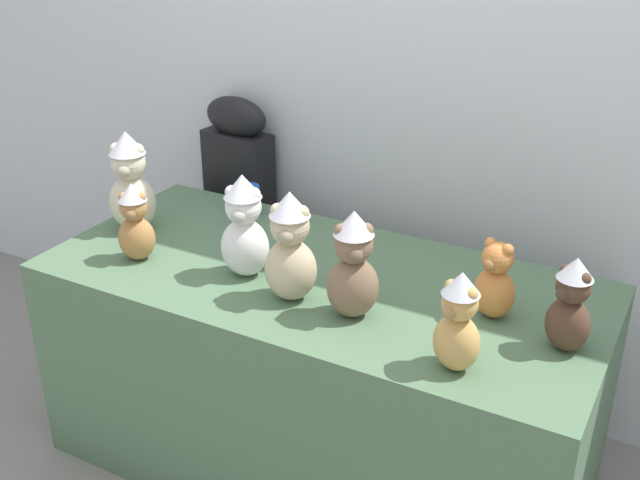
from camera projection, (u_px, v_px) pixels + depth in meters
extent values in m
cube|color=silver|center=(411.00, 50.00, 2.63)|extent=(7.00, 0.08, 2.60)
cube|color=#4C6B4C|center=(320.00, 374.00, 2.53)|extent=(1.73, 0.79, 0.73)
cube|color=black|center=(242.00, 242.00, 3.18)|extent=(0.29, 0.15, 0.94)
ellipsoid|color=black|center=(236.00, 117.00, 2.95)|extent=(0.29, 0.15, 0.15)
ellipsoid|color=tan|center=(456.00, 342.00, 1.90)|extent=(0.15, 0.13, 0.15)
sphere|color=tan|center=(460.00, 303.00, 1.85)|extent=(0.09, 0.09, 0.09)
sphere|color=tan|center=(452.00, 286.00, 1.85)|extent=(0.03, 0.03, 0.03)
sphere|color=tan|center=(471.00, 294.00, 1.82)|extent=(0.03, 0.03, 0.03)
sphere|color=olive|center=(450.00, 312.00, 1.83)|extent=(0.04, 0.04, 0.04)
cone|color=silver|center=(462.00, 283.00, 1.83)|extent=(0.10, 0.10, 0.06)
ellipsoid|color=#7F6047|center=(353.00, 287.00, 2.12)|extent=(0.19, 0.18, 0.18)
sphere|color=#7F6047|center=(354.00, 244.00, 2.06)|extent=(0.11, 0.11, 0.11)
sphere|color=#7F6047|center=(341.00, 231.00, 2.04)|extent=(0.04, 0.04, 0.04)
sphere|color=#7F6047|center=(366.00, 230.00, 2.05)|extent=(0.04, 0.04, 0.04)
sphere|color=brown|center=(355.00, 255.00, 2.03)|extent=(0.04, 0.04, 0.04)
cone|color=silver|center=(354.00, 223.00, 2.04)|extent=(0.11, 0.11, 0.07)
ellipsoid|color=#D17F3D|center=(494.00, 293.00, 2.12)|extent=(0.14, 0.13, 0.15)
sphere|color=#D17F3D|center=(498.00, 258.00, 2.08)|extent=(0.09, 0.09, 0.09)
sphere|color=#D17F3D|center=(491.00, 243.00, 2.08)|extent=(0.03, 0.03, 0.03)
sphere|color=#D17F3D|center=(508.00, 250.00, 2.05)|extent=(0.03, 0.03, 0.03)
sphere|color=#A06536|center=(490.00, 265.00, 2.06)|extent=(0.04, 0.04, 0.04)
ellipsoid|color=white|center=(245.00, 247.00, 2.34)|extent=(0.18, 0.16, 0.18)
sphere|color=white|center=(243.00, 207.00, 2.28)|extent=(0.11, 0.11, 0.11)
sphere|color=white|center=(232.00, 192.00, 2.27)|extent=(0.04, 0.04, 0.04)
sphere|color=white|center=(254.00, 194.00, 2.25)|extent=(0.04, 0.04, 0.04)
sphere|color=#B4B3AF|center=(238.00, 216.00, 2.24)|extent=(0.05, 0.05, 0.05)
cone|color=silver|center=(242.00, 186.00, 2.25)|extent=(0.11, 0.11, 0.07)
ellipsoid|color=#4C3323|center=(567.00, 324.00, 1.98)|extent=(0.15, 0.14, 0.15)
sphere|color=#4C3323|center=(573.00, 287.00, 1.93)|extent=(0.09, 0.09, 0.09)
sphere|color=#4C3323|center=(566.00, 271.00, 1.93)|extent=(0.03, 0.03, 0.03)
sphere|color=#4C3323|center=(585.00, 279.00, 1.89)|extent=(0.03, 0.03, 0.03)
sphere|color=#412E23|center=(563.00, 294.00, 1.91)|extent=(0.04, 0.04, 0.04)
cone|color=silver|center=(577.00, 268.00, 1.91)|extent=(0.09, 0.09, 0.06)
ellipsoid|color=#CCB78E|center=(291.00, 270.00, 2.20)|extent=(0.18, 0.17, 0.19)
sphere|color=#CCB78E|center=(290.00, 226.00, 2.14)|extent=(0.11, 0.11, 0.11)
sphere|color=#CCB78E|center=(277.00, 210.00, 2.13)|extent=(0.04, 0.04, 0.04)
sphere|color=#CCB78E|center=(302.00, 213.00, 2.12)|extent=(0.04, 0.04, 0.04)
sphere|color=#9D8E71|center=(286.00, 236.00, 2.11)|extent=(0.05, 0.05, 0.05)
cone|color=silver|center=(289.00, 204.00, 2.12)|extent=(0.12, 0.12, 0.07)
ellipsoid|color=#B27A42|center=(137.00, 238.00, 2.44)|extent=(0.15, 0.14, 0.14)
sphere|color=#B27A42|center=(133.00, 207.00, 2.39)|extent=(0.09, 0.09, 0.09)
sphere|color=#B27A42|center=(124.00, 197.00, 2.38)|extent=(0.03, 0.03, 0.03)
sphere|color=#B27A42|center=(141.00, 197.00, 2.38)|extent=(0.03, 0.03, 0.03)
sphere|color=olive|center=(130.00, 214.00, 2.36)|extent=(0.04, 0.04, 0.04)
cone|color=silver|center=(132.00, 192.00, 2.37)|extent=(0.09, 0.09, 0.06)
ellipsoid|color=beige|center=(133.00, 203.00, 2.63)|extent=(0.20, 0.18, 0.20)
sphere|color=beige|center=(128.00, 163.00, 2.57)|extent=(0.12, 0.12, 0.12)
sphere|color=beige|center=(116.00, 149.00, 2.56)|extent=(0.04, 0.04, 0.04)
sphere|color=beige|center=(137.00, 150.00, 2.55)|extent=(0.04, 0.04, 0.04)
sphere|color=#ABA08A|center=(123.00, 171.00, 2.53)|extent=(0.05, 0.05, 0.05)
cone|color=silver|center=(126.00, 142.00, 2.54)|extent=(0.12, 0.12, 0.08)
cylinder|color=blue|center=(249.00, 200.00, 2.76)|extent=(0.08, 0.08, 0.11)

